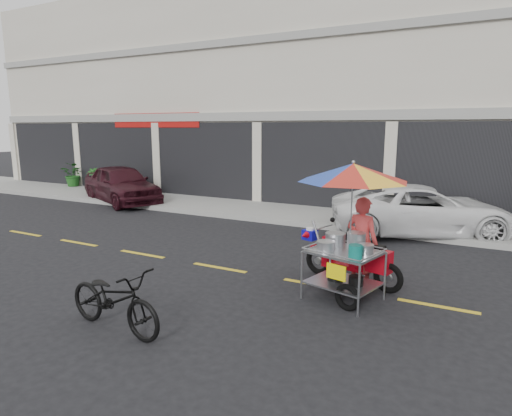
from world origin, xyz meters
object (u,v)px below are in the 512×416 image
at_px(maroon_sedan, 121,184).
at_px(food_vendor_rig, 354,211).
at_px(near_bicycle, 114,299).
at_px(white_pickup, 423,210).

xyz_separation_m(maroon_sedan, food_vendor_rig, (9.77, -4.70, 0.72)).
bearing_deg(near_bicycle, food_vendor_rig, -36.15).
relative_size(maroon_sedan, white_pickup, 0.89).
distance_m(white_pickup, near_bicycle, 8.19).
xyz_separation_m(near_bicycle, food_vendor_rig, (2.50, 2.80, 0.96)).
xyz_separation_m(maroon_sedan, white_pickup, (10.33, 0.09, -0.06)).
height_order(near_bicycle, food_vendor_rig, food_vendor_rig).
distance_m(maroon_sedan, near_bicycle, 10.45).
bearing_deg(near_bicycle, white_pickup, -16.31).
height_order(white_pickup, near_bicycle, white_pickup).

